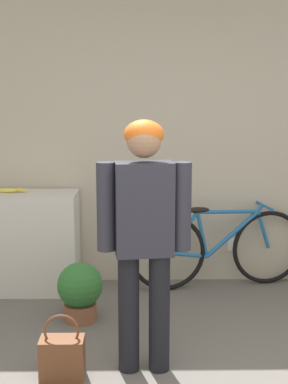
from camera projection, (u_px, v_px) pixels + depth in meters
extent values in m
cube|color=#B7AD99|center=(175.00, 144.00, 4.93)|extent=(8.00, 0.06, 2.60)
cube|color=white|center=(232.00, 244.00, 5.08)|extent=(0.08, 0.01, 0.12)
cube|color=beige|center=(25.00, 242.00, 4.79)|extent=(0.95, 0.46, 0.90)
cylinder|color=black|center=(129.00, 313.00, 3.39)|extent=(0.13, 0.13, 0.77)
cylinder|color=black|center=(159.00, 313.00, 3.40)|extent=(0.13, 0.13, 0.77)
cube|color=#2D2D38|center=(144.00, 209.00, 3.27)|extent=(0.37, 0.23, 0.58)
cylinder|color=#2D2D38|center=(106.00, 207.00, 3.27)|extent=(0.11, 0.11, 0.55)
cylinder|color=#2D2D38|center=(182.00, 207.00, 3.27)|extent=(0.11, 0.11, 0.55)
sphere|color=#A37556|center=(144.00, 141.00, 3.20)|extent=(0.21, 0.21, 0.21)
ellipsoid|color=orange|center=(144.00, 134.00, 3.21)|extent=(0.24, 0.22, 0.18)
torus|color=black|center=(168.00, 253.00, 4.80)|extent=(0.69, 0.16, 0.70)
torus|color=black|center=(268.00, 247.00, 4.98)|extent=(0.69, 0.16, 0.70)
cylinder|color=#1E609E|center=(187.00, 255.00, 4.84)|extent=(0.37, 0.10, 0.09)
cylinder|color=#1E609E|center=(183.00, 233.00, 4.79)|extent=(0.30, 0.09, 0.39)
cylinder|color=#1E609E|center=(202.00, 234.00, 4.83)|extent=(0.13, 0.06, 0.43)
cylinder|color=#1E609E|center=(232.00, 234.00, 4.88)|extent=(0.51, 0.13, 0.43)
cylinder|color=#1E609E|center=(228.00, 212.00, 4.84)|extent=(0.58, 0.13, 0.05)
cylinder|color=#1E609E|center=(263.00, 230.00, 4.93)|extent=(0.15, 0.06, 0.36)
cylinder|color=#1E609E|center=(260.00, 208.00, 4.89)|extent=(0.07, 0.05, 0.08)
cylinder|color=#1E609E|center=(262.00, 205.00, 4.89)|extent=(0.10, 0.46, 0.02)
ellipsoid|color=black|center=(197.00, 210.00, 4.78)|extent=(0.23, 0.12, 0.05)
ellipsoid|color=#EAD64C|center=(7.00, 190.00, 4.72)|extent=(0.17, 0.04, 0.04)
ellipsoid|color=#EAD64C|center=(20.00, 190.00, 4.74)|extent=(0.15, 0.10, 0.04)
cube|color=brown|center=(62.00, 358.00, 3.34)|extent=(0.28, 0.16, 0.26)
torus|color=brown|center=(61.00, 331.00, 3.31)|extent=(0.22, 0.02, 0.22)
cylinder|color=brown|center=(81.00, 312.00, 4.20)|extent=(0.25, 0.25, 0.14)
sphere|color=#2D6B2D|center=(80.00, 285.00, 4.16)|extent=(0.35, 0.35, 0.35)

